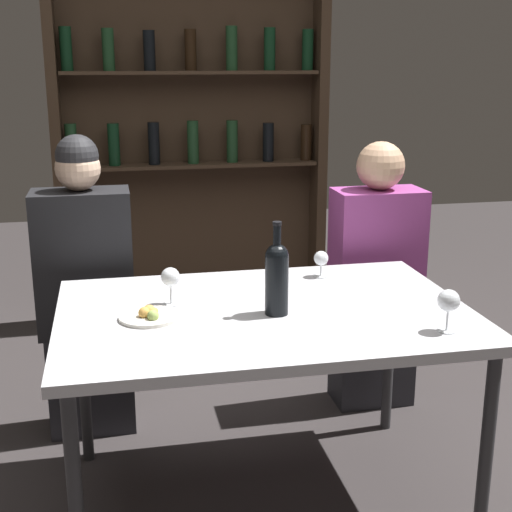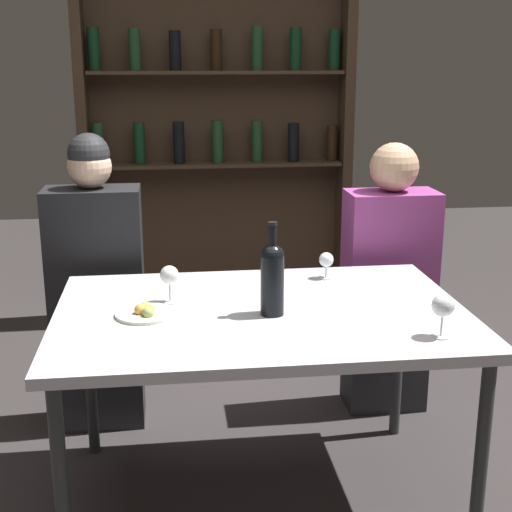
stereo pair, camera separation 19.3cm
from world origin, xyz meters
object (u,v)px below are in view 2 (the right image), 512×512
wine_glass_1 (169,276)px  food_plate_0 (145,313)px  wine_glass_2 (443,307)px  seated_person_left (97,291)px  wine_glass_0 (326,261)px  seated_person_right (388,286)px  wine_bottle (272,276)px

wine_glass_1 → food_plate_0: (-0.08, -0.13, -0.08)m
wine_glass_2 → food_plate_0: bearing=161.7°
food_plate_0 → seated_person_left: seated_person_left is taller
wine_glass_0 → food_plate_0: bearing=-153.6°
wine_glass_2 → seated_person_left: size_ratio=0.11×
wine_glass_2 → seated_person_right: seated_person_right is taller
wine_glass_0 → seated_person_left: bearing=158.8°
wine_glass_0 → seated_person_left: 1.00m
wine_bottle → wine_glass_2: (0.48, -0.26, -0.04)m
wine_glass_2 → seated_person_left: bearing=138.7°
wine_glass_2 → wine_glass_1: bearing=152.6°
seated_person_left → seated_person_right: 1.28m
wine_glass_2 → food_plate_0: size_ratio=0.69×
wine_bottle → seated_person_left: size_ratio=0.25×
wine_bottle → wine_glass_0: bearing=54.7°
wine_glass_0 → wine_glass_2: wine_glass_2 is taller
wine_bottle → food_plate_0: size_ratio=1.59×
food_plate_0 → seated_person_left: size_ratio=0.16×
wine_glass_1 → wine_glass_2: bearing=-27.4°
seated_person_right → wine_glass_1: bearing=-149.7°
wine_bottle → seated_person_right: seated_person_right is taller
wine_glass_0 → seated_person_right: size_ratio=0.08×
wine_glass_0 → food_plate_0: size_ratio=0.52×
wine_bottle → wine_glass_1: wine_bottle is taller
wine_glass_0 → seated_person_left: size_ratio=0.08×
seated_person_left → food_plate_0: bearing=-72.0°
wine_bottle → food_plate_0: wine_bottle is taller
food_plate_0 → seated_person_right: (1.05, 0.69, -0.17)m
wine_glass_1 → seated_person_right: bearing=30.3°
wine_glass_1 → wine_glass_2: 0.93m
wine_glass_1 → seated_person_right: seated_person_right is taller
wine_bottle → seated_person_left: seated_person_left is taller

